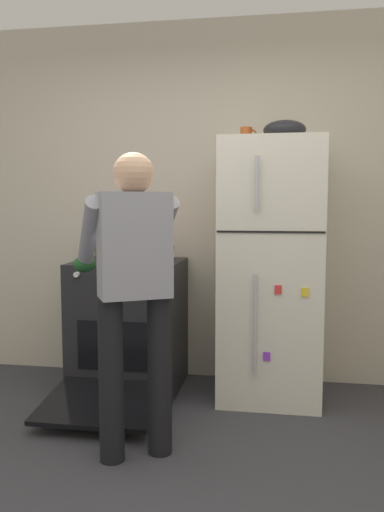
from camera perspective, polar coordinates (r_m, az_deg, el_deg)
kitchen_wall_back at (r=3.98m, az=2.18°, el=5.90°), size 6.00×0.10×2.70m
refrigerator at (r=3.60m, az=8.66°, el=-1.57°), size 0.68×0.72×1.77m
stove_range at (r=3.81m, az=-7.03°, el=-7.69°), size 0.76×1.23×0.94m
person_cook at (r=2.71m, az=-6.53°, el=-2.32°), size 0.67×0.74×1.60m
red_pot at (r=3.65m, az=-4.87°, el=0.34°), size 0.37×0.27×0.12m
coffee_mug at (r=3.66m, az=6.04°, el=13.23°), size 0.11×0.08×0.10m
pepper_mill at (r=4.02m, az=-10.36°, el=1.31°), size 0.05×0.05×0.20m
mixing_bowl at (r=3.60m, az=10.20°, el=13.54°), size 0.28×0.28×0.13m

